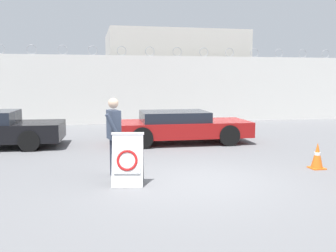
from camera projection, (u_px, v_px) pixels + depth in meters
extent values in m
plane|color=slate|center=(198.00, 181.00, 8.20)|extent=(90.00, 90.00, 0.00)
cube|color=silver|center=(136.00, 90.00, 18.82)|extent=(36.00, 0.30, 3.39)
torus|color=gray|center=(0.00, 49.00, 17.30)|extent=(0.47, 0.03, 0.47)
torus|color=gray|center=(32.00, 50.00, 17.59)|extent=(0.47, 0.03, 0.47)
torus|color=gray|center=(63.00, 50.00, 17.87)|extent=(0.47, 0.03, 0.47)
torus|color=gray|center=(93.00, 50.00, 18.16)|extent=(0.47, 0.03, 0.47)
torus|color=gray|center=(122.00, 51.00, 18.44)|extent=(0.47, 0.03, 0.47)
torus|color=gray|center=(150.00, 51.00, 18.72)|extent=(0.47, 0.03, 0.47)
torus|color=gray|center=(177.00, 52.00, 19.01)|extent=(0.47, 0.03, 0.47)
torus|color=gray|center=(204.00, 52.00, 19.29)|extent=(0.47, 0.03, 0.47)
torus|color=gray|center=(230.00, 52.00, 19.57)|extent=(0.47, 0.03, 0.47)
torus|color=gray|center=(255.00, 53.00, 19.86)|extent=(0.47, 0.03, 0.47)
torus|color=gray|center=(279.00, 53.00, 20.14)|extent=(0.47, 0.03, 0.47)
torus|color=gray|center=(303.00, 54.00, 20.42)|extent=(0.47, 0.03, 0.47)
torus|color=gray|center=(326.00, 54.00, 20.71)|extent=(0.47, 0.03, 0.47)
cube|color=beige|center=(172.00, 74.00, 23.83)|extent=(8.11, 6.10, 5.05)
cube|color=white|center=(127.00, 161.00, 7.79)|extent=(0.70, 0.46, 1.08)
cube|color=white|center=(129.00, 158.00, 8.11)|extent=(0.70, 0.46, 1.08)
cube|color=white|center=(128.00, 134.00, 7.88)|extent=(0.69, 0.19, 0.05)
cube|color=white|center=(127.00, 160.00, 7.76)|extent=(0.57, 0.27, 0.53)
torus|color=red|center=(127.00, 160.00, 7.74)|extent=(0.47, 0.26, 0.44)
cylinder|color=#232838|center=(113.00, 157.00, 8.68)|extent=(0.15, 0.15, 0.86)
cylinder|color=#232838|center=(115.00, 158.00, 8.52)|extent=(0.15, 0.15, 0.86)
cube|color=#384256|center=(114.00, 125.00, 8.51)|extent=(0.32, 0.49, 0.67)
sphere|color=#DBB293|center=(113.00, 103.00, 8.44)|extent=(0.23, 0.23, 0.23)
cylinder|color=#384256|center=(110.00, 123.00, 8.75)|extent=(0.09, 0.09, 0.63)
cylinder|color=#384256|center=(113.00, 127.00, 8.22)|extent=(0.36, 0.17, 0.61)
cube|color=orange|center=(317.00, 168.00, 9.36)|extent=(0.34, 0.34, 0.03)
cone|color=orange|center=(317.00, 155.00, 9.32)|extent=(0.29, 0.29, 0.63)
cylinder|color=white|center=(317.00, 154.00, 9.32)|extent=(0.15, 0.15, 0.09)
cylinder|color=black|center=(40.00, 133.00, 13.25)|extent=(0.67, 0.24, 0.66)
cylinder|color=black|center=(29.00, 141.00, 11.54)|extent=(0.67, 0.24, 0.66)
cylinder|color=black|center=(213.00, 129.00, 14.24)|extent=(0.71, 0.22, 0.71)
cylinder|color=black|center=(229.00, 135.00, 12.50)|extent=(0.71, 0.22, 0.71)
cylinder|color=black|center=(137.00, 130.00, 13.71)|extent=(0.71, 0.22, 0.71)
cylinder|color=black|center=(142.00, 138.00, 11.98)|extent=(0.71, 0.22, 0.71)
cube|color=maroon|center=(181.00, 128.00, 13.09)|extent=(4.76, 2.00, 0.52)
cube|color=black|center=(174.00, 116.00, 12.99)|extent=(2.30, 1.75, 0.35)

